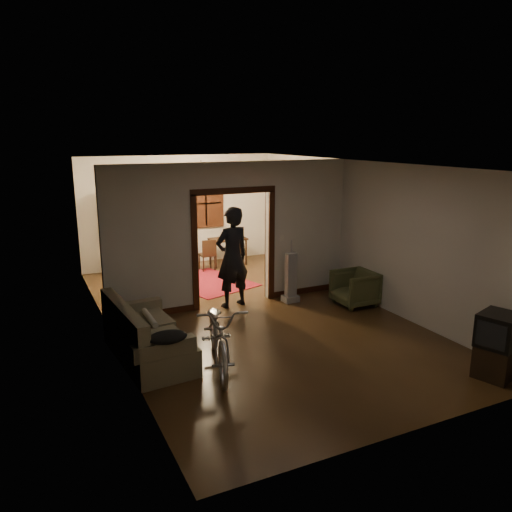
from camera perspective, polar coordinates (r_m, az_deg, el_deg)
floor at (r=9.45m, az=-0.79°, el=-6.70°), size 5.00×8.50×0.01m
ceiling at (r=8.87m, az=-0.85°, el=10.52°), size 5.00×8.50×0.01m
wall_back at (r=12.98m, az=-8.74°, el=5.15°), size 5.00×0.02×2.80m
wall_left at (r=8.35m, az=-16.60°, el=0.02°), size 0.02×8.50×2.80m
wall_right at (r=10.33m, az=11.89°, el=2.85°), size 0.02×8.50×2.80m
partition_wall at (r=9.73m, az=-2.67°, el=2.47°), size 5.00×0.14×2.80m
door_casing at (r=9.79m, az=-2.65°, el=0.74°), size 1.74×0.20×2.32m
far_window at (r=13.13m, az=-5.78°, el=6.00°), size 0.98×0.06×1.28m
chandelier at (r=11.21m, az=-6.26°, el=8.80°), size 0.24×0.24×0.24m
light_switch at (r=10.14m, az=2.98°, el=2.06°), size 0.08×0.01×0.12m
sofa at (r=7.69m, az=-12.21°, el=-8.32°), size 1.03×2.01×0.90m
rolled_paper at (r=7.96m, az=-12.05°, el=-6.92°), size 0.09×0.73×0.09m
jacket at (r=6.80m, az=-10.06°, el=-9.11°), size 0.52×0.39×0.15m
bicycle at (r=7.26m, az=-4.28°, el=-8.83°), size 1.17×2.07×1.03m
armchair at (r=10.05m, az=11.21°, el=-3.62°), size 0.78×0.76×0.69m
tv_stand at (r=7.82m, az=25.67°, el=-10.78°), size 0.63×0.60×0.46m
crt_tv at (r=7.65m, az=26.03°, el=-7.60°), size 0.66×0.63×0.46m
vacuum at (r=10.03m, az=3.99°, el=-2.46°), size 0.35×0.30×1.01m
person at (r=9.65m, az=-2.73°, el=-0.15°), size 0.79×0.60×1.97m
oriental_rug at (r=11.48m, az=-5.50°, el=-3.00°), size 2.05×2.37×0.02m
locker at (r=12.50m, az=-13.90°, el=2.67°), size 1.11×0.83×1.98m
globe at (r=12.36m, az=-14.15°, el=7.00°), size 0.27×0.27×0.27m
desk at (r=12.93m, az=-3.21°, el=0.49°), size 1.04×0.77×0.69m
desk_chair at (r=12.42m, az=-5.63°, el=0.15°), size 0.39×0.39×0.80m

